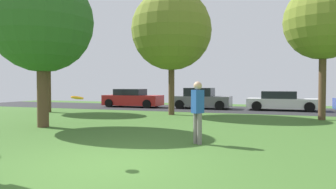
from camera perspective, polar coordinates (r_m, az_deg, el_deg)
ground_plane at (r=6.85m, az=-10.61°, el=-12.66°), size 44.00×44.00×0.00m
road_strip at (r=22.05m, az=10.84°, el=-2.70°), size 44.00×6.40×0.01m
oak_tree_right at (r=20.91m, az=-21.47°, el=8.96°), size 3.70×3.70×6.24m
birch_tree_lone at (r=13.65m, az=-22.36°, el=12.35°), size 4.08×4.08×6.31m
maple_tree_far at (r=17.88m, az=0.64°, el=11.84°), size 4.58×4.58×7.13m
oak_tree_left at (r=17.07m, az=26.86°, el=12.02°), size 3.74×3.74×6.69m
person_thrower at (r=8.90m, az=5.52°, el=-2.70°), size 0.36×0.39×1.81m
frisbee_disc at (r=6.97m, az=-16.51°, el=-0.58°), size 0.28×0.28×0.09m
parked_car_red at (r=24.04m, az=-6.63°, el=-0.76°), size 4.52×2.04×1.40m
parked_car_grey at (r=22.42m, az=6.25°, el=-0.87°), size 4.10×2.09×1.50m
parked_car_white at (r=21.99m, az=20.30°, el=-1.23°), size 4.55×2.06×1.29m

